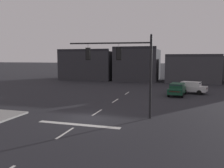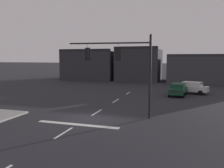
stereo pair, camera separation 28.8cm
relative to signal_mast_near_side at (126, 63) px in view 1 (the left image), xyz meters
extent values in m
plane|color=#232328|center=(-2.85, -1.12, -4.46)|extent=(400.00, 400.00, 0.00)
cube|color=silver|center=(-2.85, -3.12, -4.46)|extent=(6.40, 0.50, 0.01)
cube|color=silver|center=(-2.85, -5.12, -4.46)|extent=(0.16, 2.40, 0.01)
cube|color=silver|center=(-2.85, 0.88, -4.46)|extent=(0.16, 2.40, 0.01)
cube|color=silver|center=(-2.85, 6.88, -4.46)|extent=(0.16, 2.40, 0.01)
cube|color=silver|center=(-2.85, 12.88, -4.46)|extent=(0.16, 2.40, 0.01)
cylinder|color=black|center=(1.93, 0.19, -1.18)|extent=(0.20, 0.20, 6.57)
cylinder|color=black|center=(-1.38, -0.15, 1.58)|extent=(6.63, 0.81, 0.12)
sphere|color=black|center=(1.93, 0.19, 2.16)|extent=(0.18, 0.18, 0.18)
cylinder|color=#56565B|center=(-0.62, -0.07, 1.34)|extent=(0.03, 0.03, 0.35)
cube|color=black|center=(-0.62, -0.07, 0.72)|extent=(0.32, 0.27, 0.90)
sphere|color=red|center=(-0.63, 0.05, 1.00)|extent=(0.20, 0.20, 0.20)
sphere|color=#2D2314|center=(-0.63, 0.05, 0.72)|extent=(0.20, 0.20, 0.20)
sphere|color=black|center=(-0.63, 0.05, 0.43)|extent=(0.20, 0.20, 0.20)
cube|color=black|center=(-0.61, -0.09, 0.72)|extent=(0.42, 0.07, 1.02)
cylinder|color=#56565B|center=(-3.16, -0.34, 1.34)|extent=(0.03, 0.03, 0.35)
cube|color=black|center=(-3.16, -0.34, 0.72)|extent=(0.32, 0.27, 0.90)
sphere|color=red|center=(-3.17, -0.21, 1.00)|extent=(0.20, 0.20, 0.20)
sphere|color=#2D2314|center=(-3.17, -0.21, 0.72)|extent=(0.20, 0.20, 0.20)
sphere|color=black|center=(-3.17, -0.21, 0.43)|extent=(0.20, 0.20, 0.20)
cube|color=black|center=(-3.16, -0.36, 0.72)|extent=(0.42, 0.07, 1.02)
cube|color=#143D28|center=(3.82, 12.75, -3.76)|extent=(2.34, 4.59, 0.70)
cube|color=#143D28|center=(3.80, 12.61, -3.13)|extent=(1.90, 2.65, 0.56)
cube|color=#2D3842|center=(3.90, 13.37, -3.15)|extent=(1.54, 0.44, 0.47)
cube|color=#2D3842|center=(3.65, 11.44, -3.15)|extent=(1.54, 0.41, 0.46)
cylinder|color=black|center=(3.16, 14.30, -4.14)|extent=(0.30, 0.66, 0.64)
cylinder|color=black|center=(4.85, 14.09, -4.14)|extent=(0.30, 0.66, 0.64)
cylinder|color=black|center=(2.79, 11.42, -4.14)|extent=(0.30, 0.66, 0.64)
cylinder|color=black|center=(4.48, 11.21, -4.14)|extent=(0.30, 0.66, 0.64)
sphere|color=silver|center=(3.52, 14.99, -3.71)|extent=(0.16, 0.16, 0.16)
sphere|color=silver|center=(4.67, 14.84, -3.71)|extent=(0.16, 0.16, 0.16)
cube|color=maroon|center=(3.55, 10.59, -3.68)|extent=(1.36, 0.21, 0.12)
cube|color=silver|center=(5.43, 15.19, -3.76)|extent=(4.73, 2.94, 0.70)
cube|color=silver|center=(5.58, 15.15, -3.13)|extent=(2.81, 2.22, 0.56)
cube|color=#2D3842|center=(4.84, 15.36, -3.15)|extent=(0.66, 1.53, 0.47)
cube|color=#2D3842|center=(6.70, 14.83, -3.15)|extent=(0.63, 1.52, 0.46)
cylinder|color=black|center=(3.80, 14.78, -4.14)|extent=(0.68, 0.39, 0.64)
cylinder|color=black|center=(4.27, 16.41, -4.14)|extent=(0.68, 0.39, 0.64)
cylinder|color=black|center=(6.59, 13.98, -4.14)|extent=(0.68, 0.39, 0.64)
cylinder|color=black|center=(7.06, 15.61, -4.14)|extent=(0.68, 0.39, 0.64)
sphere|color=silver|center=(3.18, 15.24, -3.71)|extent=(0.16, 0.16, 0.16)
sphere|color=silver|center=(3.49, 16.35, -3.71)|extent=(0.16, 0.16, 0.16)
cube|color=maroon|center=(7.53, 14.59, -3.68)|extent=(0.41, 1.33, 0.12)
cube|color=#2D2D33|center=(-16.03, 32.51, -1.34)|extent=(11.71, 10.16, 6.25)
cube|color=black|center=(-16.03, 27.73, 2.03)|extent=(11.71, 0.60, 0.50)
cube|color=#2D2D33|center=(-4.92, 32.50, -1.14)|extent=(8.86, 10.14, 6.64)
cube|color=black|center=(-4.92, 27.73, 2.43)|extent=(8.86, 0.60, 0.50)
cube|color=#38383D|center=(6.29, 31.60, -1.93)|extent=(10.20, 8.33, 5.07)
cube|color=#2B2B30|center=(6.29, 27.73, 0.86)|extent=(10.20, 0.60, 0.50)
camera|label=1|loc=(4.25, -18.32, 0.39)|focal=37.39mm
camera|label=2|loc=(4.52, -18.23, 0.39)|focal=37.39mm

